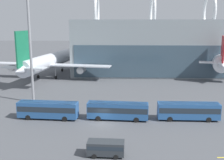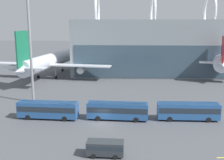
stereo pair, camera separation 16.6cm
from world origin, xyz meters
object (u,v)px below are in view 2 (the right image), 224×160
Objects in this scene: airliner_at_gate_near at (47,62)px; floodlight_mast at (29,23)px; service_van_foreground at (105,147)px; airliner_at_gate_far at (217,58)px; shuttle_bus_2 at (188,110)px; shuttle_bus_1 at (117,110)px; shuttle_bus_0 at (48,109)px.

airliner_at_gate_near is 30.86m from floodlight_mast.
airliner_at_gate_near is at bearing 115.13° from service_van_foreground.
airliner_at_gate_near reaches higher than airliner_at_gate_far.
service_van_foreground is at bearing -54.83° from floodlight_mast.
service_van_foreground is at bearing -133.73° from shuttle_bus_2.
shuttle_bus_1 and shuttle_bus_2 have the same top height.
service_van_foreground is 0.18× the size of floodlight_mast.
shuttle_bus_1 is at bearing 87.01° from service_van_foreground.
shuttle_bus_0 is 19.21m from service_van_foreground.
service_van_foreground is (-1.49, -14.88, -0.68)m from shuttle_bus_1.
shuttle_bus_0 is at bearing -155.67° from airliner_at_gate_near.
floodlight_mast is at bearing 127.88° from service_van_foreground.
airliner_at_gate_far is at bearing -70.47° from airliner_at_gate_near.
airliner_at_gate_far is 67.73m from floodlight_mast.
service_van_foreground is 36.09m from floodlight_mast.
shuttle_bus_2 is (27.01, 0.17, 0.00)m from shuttle_bus_0.
airliner_at_gate_near reaches higher than shuttle_bus_1.
shuttle_bus_2 is at bearing 169.59° from airliner_at_gate_far.
shuttle_bus_0 is 27.01m from shuttle_bus_2.
airliner_at_gate_far reaches higher than shuttle_bus_2.
floodlight_mast reaches higher than shuttle_bus_2.
shuttle_bus_1 is at bearing -29.39° from floodlight_mast.
airliner_at_gate_near is 8.13× the size of service_van_foreground.
airliner_at_gate_near reaches higher than shuttle_bus_2.
shuttle_bus_0 is at bearing 131.46° from service_van_foreground.
floodlight_mast is at bearing 154.91° from shuttle_bus_1.
floodlight_mast is (-33.35, 10.91, 16.25)m from shuttle_bus_2.
airliner_at_gate_near is at bearing 97.94° from floodlight_mast.
airliner_at_gate_near is 3.64× the size of shuttle_bus_1.
shuttle_bus_0 is 1.00× the size of shuttle_bus_1.
shuttle_bus_0 and shuttle_bus_1 have the same top height.
shuttle_bus_2 is 2.21× the size of service_van_foreground.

